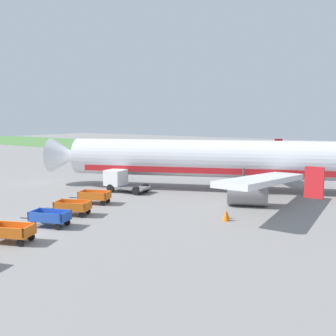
{
  "coord_description": "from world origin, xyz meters",
  "views": [
    {
      "loc": [
        21.69,
        -14.55,
        7.34
      ],
      "look_at": [
        2.11,
        13.87,
        2.8
      ],
      "focal_mm": 42.09,
      "sensor_mm": 36.0,
      "label": 1
    }
  ],
  "objects_px": {
    "traffic_cone_near_plane": "(227,215)",
    "traffic_cone_mid_apron": "(226,216)",
    "baggage_cart_second_in_row": "(11,232)",
    "baggage_cart_fourth_in_row": "(73,207)",
    "baggage_cart_far_end": "(94,197)",
    "service_truck_beside_carts": "(120,180)",
    "baggage_cart_third_in_row": "(50,218)",
    "airplane": "(229,160)"
  },
  "relations": [
    {
      "from": "baggage_cart_second_in_row",
      "to": "baggage_cart_third_in_row",
      "type": "relative_size",
      "value": 0.99
    },
    {
      "from": "service_truck_beside_carts",
      "to": "traffic_cone_near_plane",
      "type": "distance_m",
      "value": 13.73
    },
    {
      "from": "baggage_cart_fourth_in_row",
      "to": "baggage_cart_far_end",
      "type": "xyz_separation_m",
      "value": [
        -1.48,
        3.74,
        0.0
      ]
    },
    {
      "from": "service_truck_beside_carts",
      "to": "baggage_cart_fourth_in_row",
      "type": "bearing_deg",
      "value": -69.67
    },
    {
      "from": "service_truck_beside_carts",
      "to": "traffic_cone_mid_apron",
      "type": "xyz_separation_m",
      "value": [
        13.52,
        -4.04,
        -0.73
      ]
    },
    {
      "from": "service_truck_beside_carts",
      "to": "traffic_cone_near_plane",
      "type": "relative_size",
      "value": 8.2
    },
    {
      "from": "baggage_cart_second_in_row",
      "to": "baggage_cart_far_end",
      "type": "bearing_deg",
      "value": 108.41
    },
    {
      "from": "airplane",
      "to": "baggage_cart_fourth_in_row",
      "type": "bearing_deg",
      "value": -108.12
    },
    {
      "from": "baggage_cart_far_end",
      "to": "traffic_cone_near_plane",
      "type": "relative_size",
      "value": 6.39
    },
    {
      "from": "traffic_cone_near_plane",
      "to": "traffic_cone_mid_apron",
      "type": "height_order",
      "value": "traffic_cone_mid_apron"
    },
    {
      "from": "baggage_cart_far_end",
      "to": "traffic_cone_mid_apron",
      "type": "height_order",
      "value": "baggage_cart_far_end"
    },
    {
      "from": "traffic_cone_near_plane",
      "to": "traffic_cone_mid_apron",
      "type": "relative_size",
      "value": 0.76
    },
    {
      "from": "airplane",
      "to": "baggage_cart_third_in_row",
      "type": "distance_m",
      "value": 19.3
    },
    {
      "from": "airplane",
      "to": "traffic_cone_near_plane",
      "type": "bearing_deg",
      "value": -64.77
    },
    {
      "from": "baggage_cart_second_in_row",
      "to": "baggage_cart_fourth_in_row",
      "type": "bearing_deg",
      "value": 106.5
    },
    {
      "from": "airplane",
      "to": "traffic_cone_mid_apron",
      "type": "xyz_separation_m",
      "value": [
        4.98,
        -10.65,
        -2.69
      ]
    },
    {
      "from": "baggage_cart_second_in_row",
      "to": "service_truck_beside_carts",
      "type": "distance_m",
      "value": 16.45
    },
    {
      "from": "baggage_cart_fourth_in_row",
      "to": "service_truck_beside_carts",
      "type": "bearing_deg",
      "value": 110.33
    },
    {
      "from": "service_truck_beside_carts",
      "to": "traffic_cone_near_plane",
      "type": "bearing_deg",
      "value": -14.46
    },
    {
      "from": "baggage_cart_third_in_row",
      "to": "baggage_cart_fourth_in_row",
      "type": "distance_m",
      "value": 3.15
    },
    {
      "from": "baggage_cart_second_in_row",
      "to": "traffic_cone_mid_apron",
      "type": "bearing_deg",
      "value": 54.48
    },
    {
      "from": "baggage_cart_third_in_row",
      "to": "service_truck_beside_carts",
      "type": "bearing_deg",
      "value": 110.26
    },
    {
      "from": "airplane",
      "to": "traffic_cone_near_plane",
      "type": "distance_m",
      "value": 11.43
    },
    {
      "from": "airplane",
      "to": "baggage_cart_second_in_row",
      "type": "bearing_deg",
      "value": -98.34
    },
    {
      "from": "traffic_cone_near_plane",
      "to": "traffic_cone_mid_apron",
      "type": "bearing_deg",
      "value": -67.85
    },
    {
      "from": "baggage_cart_fourth_in_row",
      "to": "traffic_cone_mid_apron",
      "type": "distance_m",
      "value": 11.35
    },
    {
      "from": "baggage_cart_fourth_in_row",
      "to": "traffic_cone_mid_apron",
      "type": "relative_size",
      "value": 4.83
    },
    {
      "from": "baggage_cart_far_end",
      "to": "traffic_cone_mid_apron",
      "type": "bearing_deg",
      "value": 6.66
    },
    {
      "from": "service_truck_beside_carts",
      "to": "traffic_cone_near_plane",
      "type": "height_order",
      "value": "service_truck_beside_carts"
    },
    {
      "from": "baggage_cart_third_in_row",
      "to": "traffic_cone_mid_apron",
      "type": "height_order",
      "value": "baggage_cart_third_in_row"
    },
    {
      "from": "baggage_cart_far_end",
      "to": "service_truck_beside_carts",
      "type": "relative_size",
      "value": 0.78
    },
    {
      "from": "baggage_cart_third_in_row",
      "to": "service_truck_beside_carts",
      "type": "height_order",
      "value": "service_truck_beside_carts"
    },
    {
      "from": "baggage_cart_fourth_in_row",
      "to": "baggage_cart_far_end",
      "type": "height_order",
      "value": "same"
    },
    {
      "from": "baggage_cart_second_in_row",
      "to": "traffic_cone_near_plane",
      "type": "height_order",
      "value": "baggage_cart_second_in_row"
    },
    {
      "from": "airplane",
      "to": "service_truck_beside_carts",
      "type": "distance_m",
      "value": 10.98
    },
    {
      "from": "baggage_cart_fourth_in_row",
      "to": "traffic_cone_mid_apron",
      "type": "height_order",
      "value": "baggage_cart_fourth_in_row"
    },
    {
      "from": "service_truck_beside_carts",
      "to": "baggage_cart_far_end",
      "type": "bearing_deg",
      "value": -70.56
    },
    {
      "from": "service_truck_beside_carts",
      "to": "traffic_cone_mid_apron",
      "type": "distance_m",
      "value": 14.13
    },
    {
      "from": "baggage_cart_second_in_row",
      "to": "baggage_cart_fourth_in_row",
      "type": "height_order",
      "value": "same"
    },
    {
      "from": "baggage_cart_fourth_in_row",
      "to": "traffic_cone_near_plane",
      "type": "xyz_separation_m",
      "value": [
        9.88,
        5.72,
        -0.32
      ]
    },
    {
      "from": "baggage_cart_fourth_in_row",
      "to": "traffic_cone_near_plane",
      "type": "relative_size",
      "value": 6.37
    },
    {
      "from": "traffic_cone_near_plane",
      "to": "baggage_cart_far_end",
      "type": "bearing_deg",
      "value": -170.13
    }
  ]
}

